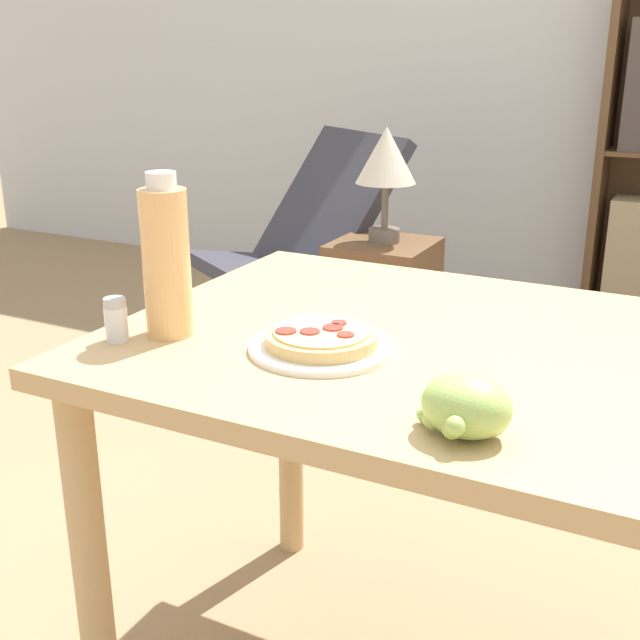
{
  "coord_description": "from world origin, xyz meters",
  "views": [
    {
      "loc": [
        0.45,
        -1.3,
        1.21
      ],
      "look_at": [
        -0.08,
        -0.28,
        0.81
      ],
      "focal_mm": 45.0,
      "sensor_mm": 36.0,
      "label": 1
    }
  ],
  "objects": [
    {
      "name": "wall_back",
      "position": [
        0.0,
        2.62,
        1.3
      ],
      "size": [
        8.0,
        0.05,
        2.6
      ],
      "color": "silver",
      "rests_on": "ground_plane"
    },
    {
      "name": "dining_table",
      "position": [
        0.12,
        -0.13,
        0.65
      ],
      "size": [
        1.17,
        0.81,
        0.75
      ],
      "color": "tan",
      "rests_on": "ground_plane"
    },
    {
      "name": "pizza_on_plate",
      "position": [
        -0.09,
        -0.25,
        0.77
      ],
      "size": [
        0.23,
        0.23,
        0.04
      ],
      "color": "white",
      "rests_on": "dining_table"
    },
    {
      "name": "grape_bunch",
      "position": [
        0.2,
        -0.43,
        0.79
      ],
      "size": [
        0.12,
        0.11,
        0.08
      ],
      "color": "#A8CC66",
      "rests_on": "dining_table"
    },
    {
      "name": "drink_bottle",
      "position": [
        -0.34,
        -0.3,
        0.88
      ],
      "size": [
        0.08,
        0.08,
        0.27
      ],
      "color": "#EFB270",
      "rests_on": "dining_table"
    },
    {
      "name": "salt_shaker",
      "position": [
        -0.4,
        -0.36,
        0.79
      ],
      "size": [
        0.04,
        0.04,
        0.07
      ],
      "color": "white",
      "rests_on": "dining_table"
    },
    {
      "name": "lounge_chair_near",
      "position": [
        -1.06,
        1.41,
        0.29
      ],
      "size": [
        0.87,
        0.96,
        0.88
      ],
      "rotation": [
        0.0,
        0.0,
        -0.56
      ],
      "color": "black",
      "rests_on": "ground_plane"
    },
    {
      "name": "side_table",
      "position": [
        -0.61,
        1.27,
        0.27
      ],
      "size": [
        0.34,
        0.34,
        0.55
      ],
      "color": "brown",
      "rests_on": "ground_plane"
    },
    {
      "name": "table_lamp",
      "position": [
        -0.61,
        1.27,
        0.83
      ],
      "size": [
        0.21,
        0.21,
        0.4
      ],
      "color": "#665B51",
      "rests_on": "side_table"
    }
  ]
}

